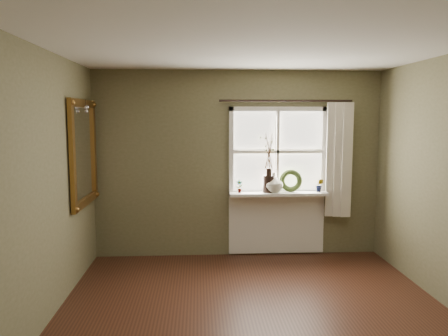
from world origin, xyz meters
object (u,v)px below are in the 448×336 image
cream_vase (273,183)px  gilt_mirror (84,153)px  wreath (291,183)px  dark_jug (269,184)px

cream_vase → gilt_mirror: gilt_mirror is taller
wreath → gilt_mirror: 2.79m
cream_vase → wreath: wreath is taller
cream_vase → wreath: bearing=9.1°
cream_vase → gilt_mirror: (-2.44, -0.49, 0.47)m
dark_jug → gilt_mirror: 2.48m
dark_jug → cream_vase: bearing=0.0°
dark_jug → gilt_mirror: (-2.38, -0.49, 0.48)m
cream_vase → wreath: size_ratio=0.86×
cream_vase → dark_jug: bearing=180.0°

